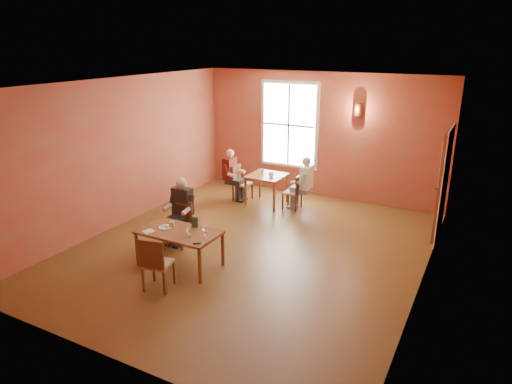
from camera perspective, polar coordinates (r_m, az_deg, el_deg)
The scene contains 29 objects.
ground at distance 8.55m, azimuth -0.63°, elevation -7.07°, with size 6.00×7.00×0.01m, color brown.
wall_back at distance 11.13m, azimuth 8.03°, elevation 6.98°, with size 6.00×0.04×3.00m, color brown.
wall_front at distance 5.39m, azimuth -18.83°, elevation -6.50°, with size 6.00×0.04×3.00m, color brown.
wall_left at distance 9.76m, azimuth -16.39°, elevation 4.79°, with size 0.04×7.00×3.00m, color brown.
wall_right at distance 7.15m, azimuth 20.97°, elevation -0.59°, with size 0.04×7.00×3.00m, color brown.
ceiling at distance 7.74m, azimuth -0.71°, elevation 13.40°, with size 6.00×7.00×0.04m, color white.
window at distance 11.34m, azimuth 4.15°, elevation 8.35°, with size 1.36×0.10×1.96m, color white.
door at distance 9.48m, azimuth 22.20°, elevation 0.92°, with size 0.12×1.04×2.10m, color maroon.
wall_sconce at distance 10.65m, azimuth 12.62°, elevation 10.03°, with size 0.16×0.16×0.28m, color brown.
main_table at distance 7.91m, azimuth -9.48°, elevation -6.97°, with size 1.36×0.77×0.64m, color brown, non-canonical shape.
chair_diner_main at distance 8.62m, azimuth -9.59°, elevation -4.05°, with size 0.37×0.37×0.84m, color #50291C, non-canonical shape.
diner_main at distance 8.53m, azimuth -9.78°, elevation -2.92°, with size 0.49×0.49×1.22m, color #321C15, non-canonical shape.
chair_empty at distance 7.24m, azimuth -12.15°, elevation -8.61°, with size 0.39×0.39×0.88m, color #4B2715, non-canonical shape.
plate_food at distance 7.95m, azimuth -11.22°, elevation -4.30°, with size 0.24×0.24×0.03m, color silver.
sandwich at distance 7.93m, azimuth -10.46°, elevation -4.08°, with size 0.08×0.07×0.09m, color tan.
goblet_a at distance 7.58m, azimuth -6.44°, elevation -4.63°, with size 0.07×0.07×0.17m, color white, non-canonical shape.
goblet_b at distance 7.31m, azimuth -6.29°, elevation -5.58°, with size 0.06×0.06×0.16m, color white, non-canonical shape.
goblet_c at distance 7.46m, azimuth -8.35°, elevation -5.08°, with size 0.07×0.07×0.18m, color white, non-canonical shape.
menu_stand at distance 7.86m, azimuth -7.67°, elevation -3.78°, with size 0.11×0.05×0.18m, color #2A422F.
knife at distance 7.63m, azimuth -11.39°, elevation -5.42°, with size 0.18×0.01×0.00m, color silver.
napkin at distance 7.87m, azimuth -13.30°, elevation -4.80°, with size 0.17×0.17×0.01m, color silver.
sunglasses at distance 7.27m, azimuth -7.39°, elevation -6.39°, with size 0.12×0.04×0.01m, color black.
second_table at distance 10.67m, azimuth 1.35°, elevation 0.30°, with size 0.81×0.81×0.71m, color brown, non-canonical shape.
chair_diner_white at distance 10.40m, azimuth 4.56°, elevation 0.04°, with size 0.36×0.36×0.81m, color brown, non-canonical shape.
diner_white at distance 10.33m, azimuth 4.74°, elevation 1.01°, with size 0.48×0.48×1.19m, color white, non-canonical shape.
chair_diner_maroon at distance 10.94m, azimuth -1.69°, elevation 1.14°, with size 0.38×0.38×0.85m, color brown, non-canonical shape.
diner_maroon at distance 10.91m, azimuth -1.83°, elevation 2.02°, with size 0.48×0.48×1.19m, color maroon, non-canonical shape.
cup_a at distance 10.44m, azimuth 1.91°, elevation 2.19°, with size 0.12×0.12×0.09m, color silver.
cup_b at distance 10.74m, azimuth 0.80°, elevation 2.66°, with size 0.09×0.09×0.09m, color white.
Camera 1 is at (3.69, -6.77, 3.69)m, focal length 32.00 mm.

